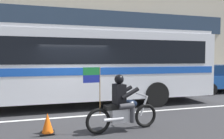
{
  "coord_description": "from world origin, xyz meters",
  "views": [
    {
      "loc": [
        -0.74,
        -7.81,
        1.99
      ],
      "look_at": [
        1.36,
        -0.27,
        1.6
      ],
      "focal_mm": 33.58,
      "sensor_mm": 36.0,
      "label": 1
    }
  ],
  "objects_px": {
    "transit_bus": "(71,61)",
    "motorcycle_with_rider": "(122,107)",
    "parked_sedan_curbside": "(220,78)",
    "traffic_cone": "(48,124)"
  },
  "relations": [
    {
      "from": "traffic_cone",
      "to": "parked_sedan_curbside",
      "type": "bearing_deg",
      "value": 25.2
    },
    {
      "from": "traffic_cone",
      "to": "motorcycle_with_rider",
      "type": "bearing_deg",
      "value": -9.48
    },
    {
      "from": "transit_bus",
      "to": "motorcycle_with_rider",
      "type": "relative_size",
      "value": 5.64
    },
    {
      "from": "transit_bus",
      "to": "traffic_cone",
      "type": "height_order",
      "value": "transit_bus"
    },
    {
      "from": "motorcycle_with_rider",
      "to": "traffic_cone",
      "type": "relative_size",
      "value": 3.98
    },
    {
      "from": "transit_bus",
      "to": "motorcycle_with_rider",
      "type": "height_order",
      "value": "transit_bus"
    },
    {
      "from": "transit_bus",
      "to": "parked_sedan_curbside",
      "type": "height_order",
      "value": "transit_bus"
    },
    {
      "from": "motorcycle_with_rider",
      "to": "parked_sedan_curbside",
      "type": "xyz_separation_m",
      "value": [
        7.83,
        4.95,
        0.18
      ]
    },
    {
      "from": "transit_bus",
      "to": "motorcycle_with_rider",
      "type": "bearing_deg",
      "value": -72.71
    },
    {
      "from": "motorcycle_with_rider",
      "to": "traffic_cone",
      "type": "distance_m",
      "value": 2.06
    }
  ]
}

